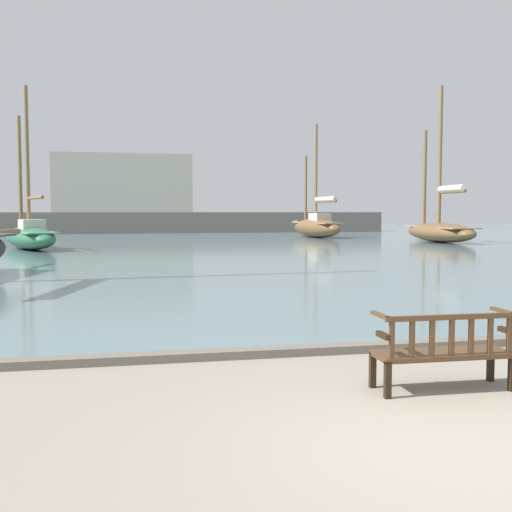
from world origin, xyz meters
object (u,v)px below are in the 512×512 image
at_px(sailboat_nearest_port, 30,235).
at_px(sailboat_outer_port, 440,229).
at_px(park_bench, 444,350).
at_px(sailboat_nearest_starboard, 317,226).

relative_size(sailboat_nearest_port, sailboat_outer_port, 0.85).
bearing_deg(park_bench, sailboat_nearest_starboard, 74.50).
height_order(sailboat_outer_port, sailboat_nearest_starboard, sailboat_outer_port).
height_order(sailboat_nearest_port, sailboat_outer_port, sailboat_outer_port).
bearing_deg(park_bench, sailboat_outer_port, 61.93).
relative_size(park_bench, sailboat_outer_port, 0.16).
bearing_deg(sailboat_nearest_port, sailboat_outer_port, 5.47).
bearing_deg(sailboat_nearest_port, park_bench, -73.96).
bearing_deg(sailboat_nearest_port, sailboat_nearest_starboard, 29.41).
height_order(park_bench, sailboat_nearest_port, sailboat_nearest_port).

